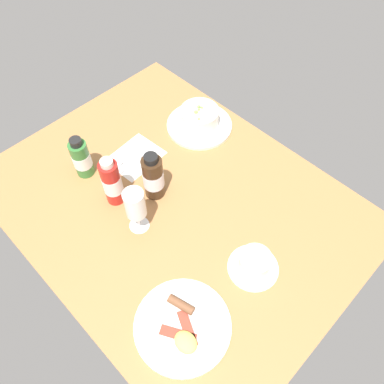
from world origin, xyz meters
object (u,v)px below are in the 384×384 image
(porridge_bowl, at_px, (199,119))
(wine_glass, at_px, (135,205))
(cutlery_setting, at_px, (134,157))
(coffee_cup, at_px, (255,263))
(breakfast_plate, at_px, (183,326))
(sauce_bottle_brown, at_px, (153,177))
(sauce_bottle_green, at_px, (81,158))
(sauce_bottle_red, at_px, (112,182))

(porridge_bowl, relative_size, wine_glass, 1.44)
(cutlery_setting, height_order, coffee_cup, coffee_cup)
(cutlery_setting, bearing_deg, porridge_bowl, -101.32)
(breakfast_plate, bearing_deg, sauce_bottle_brown, -32.53)
(cutlery_setting, height_order, sauce_bottle_green, sauce_bottle_green)
(wine_glass, bearing_deg, coffee_cup, -157.44)
(sauce_bottle_red, bearing_deg, wine_glass, 174.22)
(porridge_bowl, xyz_separation_m, coffee_cup, (-0.48, 0.28, -0.00))
(sauce_bottle_red, distance_m, sauce_bottle_green, 0.15)
(cutlery_setting, distance_m, wine_glass, 0.28)
(porridge_bowl, height_order, sauce_bottle_brown, sauce_bottle_brown)
(cutlery_setting, xyz_separation_m, sauce_bottle_red, (-0.09, 0.14, 0.08))
(sauce_bottle_green, bearing_deg, porridge_bowl, -105.77)
(coffee_cup, relative_size, sauce_bottle_green, 0.92)
(wine_glass, bearing_deg, porridge_bowl, -68.90)
(cutlery_setting, bearing_deg, wine_glass, 143.35)
(coffee_cup, height_order, breakfast_plate, coffee_cup)
(cutlery_setting, bearing_deg, sauce_bottle_red, 121.25)
(coffee_cup, distance_m, breakfast_plate, 0.25)
(porridge_bowl, xyz_separation_m, sauce_bottle_red, (-0.04, 0.40, 0.05))
(sauce_bottle_brown, height_order, breakfast_plate, sauce_bottle_brown)
(coffee_cup, distance_m, wine_glass, 0.36)
(cutlery_setting, bearing_deg, sauce_bottle_green, 66.99)
(wine_glass, relative_size, breakfast_plate, 0.66)
(sauce_bottle_brown, height_order, sauce_bottle_green, sauce_bottle_brown)
(sauce_bottle_brown, xyz_separation_m, sauce_bottle_green, (0.22, 0.10, -0.01))
(cutlery_setting, height_order, breakfast_plate, breakfast_plate)
(cutlery_setting, xyz_separation_m, wine_glass, (-0.21, 0.16, 0.10))
(sauce_bottle_red, bearing_deg, cutlery_setting, -58.75)
(cutlery_setting, relative_size, coffee_cup, 1.27)
(sauce_bottle_brown, relative_size, breakfast_plate, 0.71)
(sauce_bottle_brown, xyz_separation_m, breakfast_plate, (-0.36, 0.23, -0.07))
(breakfast_plate, bearing_deg, porridge_bowl, -48.98)
(coffee_cup, xyz_separation_m, sauce_bottle_brown, (0.38, 0.02, 0.05))
(sauce_bottle_red, xyz_separation_m, breakfast_plate, (-0.42, 0.13, -0.07))
(coffee_cup, height_order, sauce_bottle_green, sauce_bottle_green)
(coffee_cup, relative_size, sauce_bottle_brown, 0.81)
(cutlery_setting, distance_m, sauce_bottle_brown, 0.18)
(porridge_bowl, relative_size, sauce_bottle_brown, 1.34)
(sauce_bottle_brown, distance_m, sauce_bottle_green, 0.24)
(sauce_bottle_brown, distance_m, sauce_bottle_red, 0.12)
(sauce_bottle_brown, xyz_separation_m, sauce_bottle_red, (0.07, 0.10, 0.00))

